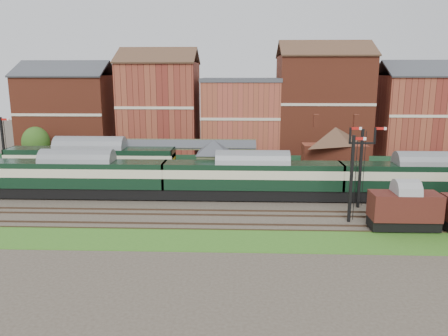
{
  "coord_description": "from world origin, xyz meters",
  "views": [
    {
      "loc": [
        -0.02,
        -45.47,
        13.32
      ],
      "look_at": [
        -1.79,
        2.0,
        3.0
      ],
      "focal_mm": 35.0,
      "sensor_mm": 36.0,
      "label": 1
    }
  ],
  "objects_px": {
    "goods_van_a": "(404,208)",
    "platform_railcar": "(91,161)",
    "dmu_train": "(252,176)",
    "semaphore_bracket": "(361,163)",
    "signal_box": "(214,164)"
  },
  "relations": [
    {
      "from": "goods_van_a",
      "to": "platform_railcar",
      "type": "bearing_deg",
      "value": 154.5
    },
    {
      "from": "dmu_train",
      "to": "platform_railcar",
      "type": "relative_size",
      "value": 2.76
    },
    {
      "from": "semaphore_bracket",
      "to": "dmu_train",
      "type": "distance_m",
      "value": 11.21
    },
    {
      "from": "goods_van_a",
      "to": "semaphore_bracket",
      "type": "bearing_deg",
      "value": 108.12
    },
    {
      "from": "signal_box",
      "to": "dmu_train",
      "type": "bearing_deg",
      "value": -37.01
    },
    {
      "from": "platform_railcar",
      "to": "signal_box",
      "type": "bearing_deg",
      "value": -11.97
    },
    {
      "from": "semaphore_bracket",
      "to": "goods_van_a",
      "type": "bearing_deg",
      "value": -71.88
    },
    {
      "from": "signal_box",
      "to": "platform_railcar",
      "type": "height_order",
      "value": "signal_box"
    },
    {
      "from": "dmu_train",
      "to": "platform_railcar",
      "type": "bearing_deg",
      "value": 161.69
    },
    {
      "from": "platform_railcar",
      "to": "goods_van_a",
      "type": "relative_size",
      "value": 3.56
    },
    {
      "from": "platform_railcar",
      "to": "goods_van_a",
      "type": "xyz_separation_m",
      "value": [
        32.49,
        -15.5,
        -0.74
      ]
    },
    {
      "from": "platform_railcar",
      "to": "goods_van_a",
      "type": "distance_m",
      "value": 36.01
    },
    {
      "from": "signal_box",
      "to": "goods_van_a",
      "type": "relative_size",
      "value": 1.04
    },
    {
      "from": "signal_box",
      "to": "semaphore_bracket",
      "type": "xyz_separation_m",
      "value": [
        15.04,
        -5.75,
        1.44
      ]
    },
    {
      "from": "signal_box",
      "to": "platform_railcar",
      "type": "bearing_deg",
      "value": 168.03
    }
  ]
}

